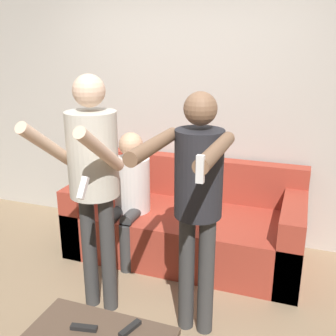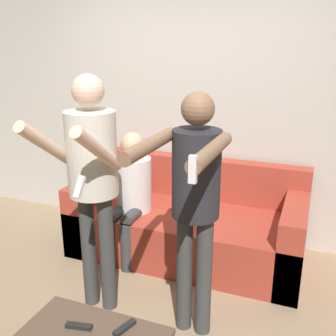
{
  "view_description": "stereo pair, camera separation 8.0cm",
  "coord_description": "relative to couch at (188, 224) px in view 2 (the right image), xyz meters",
  "views": [
    {
      "loc": [
        1.11,
        -2.13,
        1.95
      ],
      "look_at": [
        0.14,
        0.6,
        1.01
      ],
      "focal_mm": 42.0,
      "sensor_mm": 36.0,
      "label": 1
    },
    {
      "loc": [
        1.18,
        -2.1,
        1.95
      ],
      "look_at": [
        0.14,
        0.6,
        1.01
      ],
      "focal_mm": 42.0,
      "sensor_mm": 36.0,
      "label": 2
    }
  ],
  "objects": [
    {
      "name": "ground_plane",
      "position": [
        -0.14,
        -1.12,
        -0.29
      ],
      "size": [
        14.0,
        14.0,
        0.0
      ],
      "primitive_type": "plane",
      "color": "#937A5B"
    },
    {
      "name": "wall_back",
      "position": [
        -0.14,
        0.5,
        1.06
      ],
      "size": [
        6.4,
        0.06,
        2.7
      ],
      "color": "#B7B2A8",
      "rests_on": "ground_plane"
    },
    {
      "name": "couch",
      "position": [
        0.0,
        0.0,
        0.0
      ],
      "size": [
        2.12,
        0.94,
        0.86
      ],
      "color": "#9E3828",
      "rests_on": "ground_plane"
    },
    {
      "name": "person_standing_left",
      "position": [
        -0.37,
        -1.01,
        0.82
      ],
      "size": [
        0.47,
        0.67,
        1.75
      ],
      "color": "#383838",
      "rests_on": "ground_plane"
    },
    {
      "name": "person_standing_right",
      "position": [
        0.37,
        -1.03,
        0.76
      ],
      "size": [
        0.43,
        0.79,
        1.67
      ],
      "color": "#383838",
      "rests_on": "ground_plane"
    },
    {
      "name": "person_seated",
      "position": [
        -0.47,
        -0.23,
        0.37
      ],
      "size": [
        0.33,
        0.54,
        1.18
      ],
      "color": "#383838",
      "rests_on": "ground_plane"
    },
    {
      "name": "remote_near",
      "position": [
        -0.06,
        -1.72,
        0.15
      ],
      "size": [
        0.15,
        0.06,
        0.02
      ],
      "color": "black",
      "rests_on": "coffee_table"
    },
    {
      "name": "remote_far",
      "position": [
        0.18,
        -1.64,
        0.15
      ],
      "size": [
        0.08,
        0.15,
        0.02
      ],
      "color": "black",
      "rests_on": "coffee_table"
    }
  ]
}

